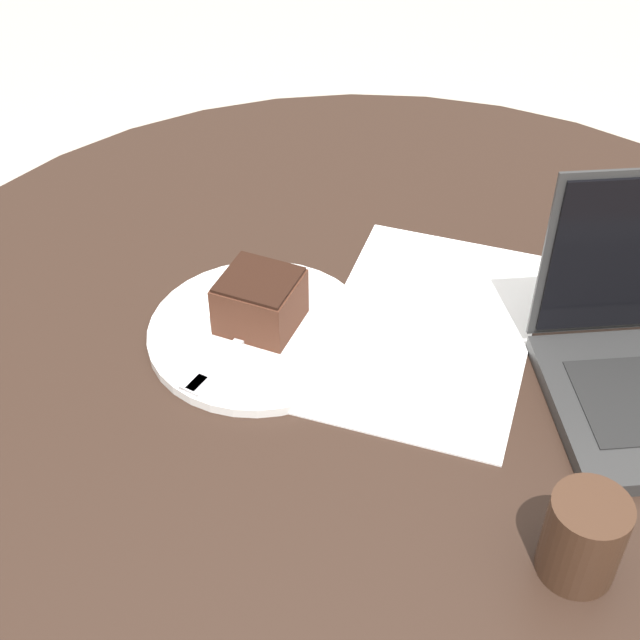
# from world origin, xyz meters

# --- Properties ---
(dining_table) EXTENTS (1.31, 1.31, 0.77)m
(dining_table) POSITION_xyz_m (0.00, 0.00, 0.63)
(dining_table) COLOR black
(dining_table) RESTS_ON ground_plane
(paper_document) EXTENTS (0.44, 0.40, 0.00)m
(paper_document) POSITION_xyz_m (0.03, -0.07, 0.77)
(paper_document) COLOR white
(paper_document) RESTS_ON dining_table
(plate) EXTENTS (0.27, 0.27, 0.01)m
(plate) POSITION_xyz_m (0.06, 0.13, 0.77)
(plate) COLOR white
(plate) RESTS_ON dining_table
(cake_slice) EXTENTS (0.12, 0.12, 0.07)m
(cake_slice) POSITION_xyz_m (0.07, 0.13, 0.81)
(cake_slice) COLOR #472619
(cake_slice) RESTS_ON plate
(fork) EXTENTS (0.14, 0.13, 0.00)m
(fork) POSITION_xyz_m (0.02, 0.18, 0.78)
(fork) COLOR silver
(fork) RESTS_ON plate
(coffee_glass) EXTENTS (0.07, 0.07, 0.09)m
(coffee_glass) POSITION_xyz_m (-0.31, -0.09, 0.81)
(coffee_glass) COLOR #3D2619
(coffee_glass) RESTS_ON dining_table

